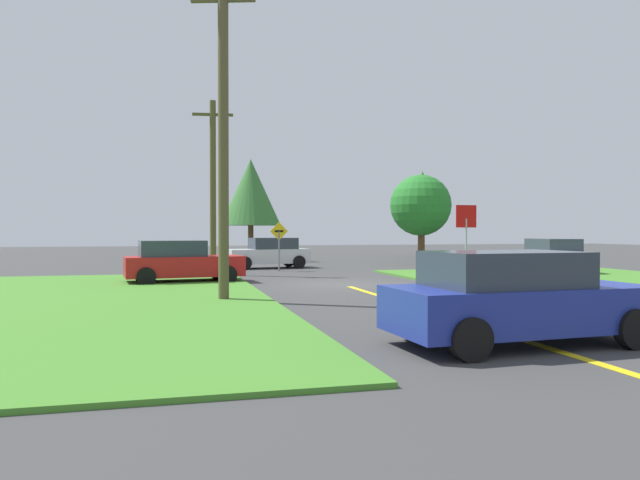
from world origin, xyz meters
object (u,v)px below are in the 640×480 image
stop_sign (466,228)px  utility_pole_mid (213,185)px  car_approaching_junction (269,253)px  car_behind_on_main_road (516,298)px  pine_tree_center (421,205)px  oak_tree_right (251,192)px  car_on_crossroad (550,256)px  direction_sign (279,241)px  oak_tree_left (422,198)px  parked_car_near_building (181,262)px  utility_pole_near (223,134)px

stop_sign → utility_pole_mid: 11.43m
car_approaching_junction → stop_sign: bearing=106.9°
car_behind_on_main_road → pine_tree_center: bearing=66.3°
car_behind_on_main_road → oak_tree_right: size_ratio=0.69×
car_approaching_junction → oak_tree_right: bearing=-98.0°
car_on_crossroad → utility_pole_mid: 16.04m
stop_sign → car_behind_on_main_road: size_ratio=0.63×
car_on_crossroad → pine_tree_center: bearing=21.3°
stop_sign → pine_tree_center: pine_tree_center is taller
oak_tree_right → pine_tree_center: bearing=-29.6°
car_on_crossroad → pine_tree_center: pine_tree_center is taller
direction_sign → stop_sign: bearing=-60.1°
car_approaching_junction → direction_sign: 2.59m
car_on_crossroad → pine_tree_center: 9.87m
car_on_crossroad → oak_tree_left: (1.41, 17.63, 3.76)m
car_on_crossroad → utility_pole_mid: utility_pole_mid is taller
oak_tree_left → oak_tree_right: (-13.62, -2.99, -0.02)m
stop_sign → parked_car_near_building: stop_sign is taller
stop_sign → utility_pole_mid: (-8.61, 7.26, 1.96)m
utility_pole_near → direction_sign: (3.75, 12.01, -3.18)m
car_on_crossroad → parked_car_near_building: bearing=99.9°
car_approaching_junction → direction_sign: size_ratio=1.86×
car_behind_on_main_road → direction_sign: (-0.59, 19.57, 0.70)m
utility_pole_mid → pine_tree_center: (12.97, 6.54, -0.50)m
stop_sign → direction_sign: stop_sign is taller
utility_pole_near → stop_sign: bearing=17.6°
car_behind_on_main_road → pine_tree_center: 26.00m
direction_sign → oak_tree_left: size_ratio=0.37×
stop_sign → parked_car_near_building: bearing=-20.3°
car_approaching_junction → direction_sign: bearing=84.1°
utility_pole_mid → pine_tree_center: 14.53m
car_approaching_junction → utility_pole_mid: bearing=45.5°
utility_pole_mid → stop_sign: bearing=-40.1°
parked_car_near_building → utility_pole_mid: bearing=61.9°
parked_car_near_building → stop_sign: bearing=-26.0°
utility_pole_near → pine_tree_center: (13.38, 16.66, -1.14)m
car_approaching_junction → utility_pole_mid: (-3.26, -4.38, 3.24)m
parked_car_near_building → oak_tree_left: oak_tree_left is taller
car_behind_on_main_road → direction_sign: size_ratio=1.92×
car_approaching_junction → car_on_crossroad: 14.09m
oak_tree_left → pine_tree_center: 9.41m
car_approaching_junction → car_on_crossroad: (12.24, -6.98, 0.00)m
direction_sign → pine_tree_center: 10.88m
utility_pole_near → car_on_crossroad: bearing=25.3°
oak_tree_left → pine_tree_center: size_ratio=1.21×
car_behind_on_main_road → utility_pole_mid: utility_pole_mid is taller
car_behind_on_main_road → utility_pole_mid: 18.40m
car_approaching_junction → parked_car_near_building: 9.44m
parked_car_near_building → utility_pole_near: bearing=-87.7°
car_behind_on_main_road → direction_sign: 19.59m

